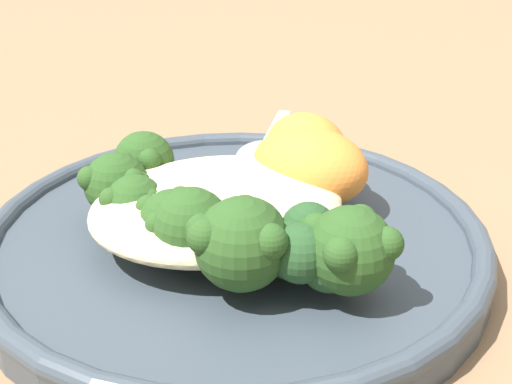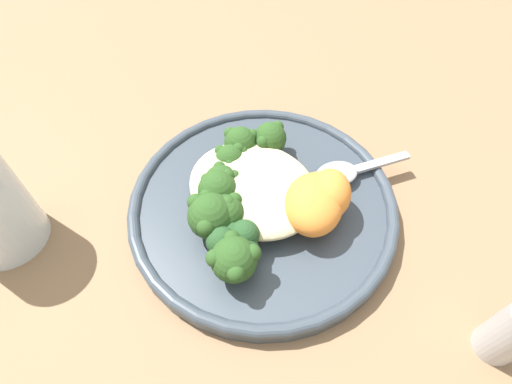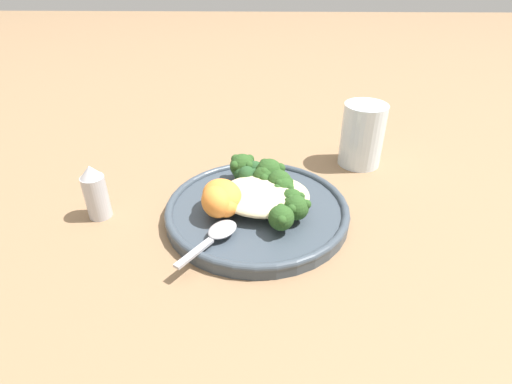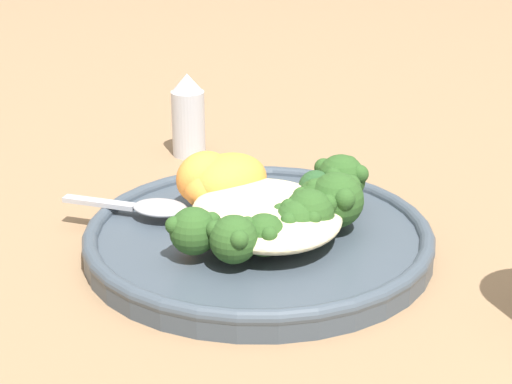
{
  "view_description": "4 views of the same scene",
  "coord_description": "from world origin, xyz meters",
  "px_view_note": "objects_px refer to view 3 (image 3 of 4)",
  "views": [
    {
      "loc": [
        -0.1,
        -0.31,
        0.2
      ],
      "look_at": [
        0.01,
        -0.03,
        0.05
      ],
      "focal_mm": 50.0,
      "sensor_mm": 36.0,
      "label": 1
    },
    {
      "loc": [
        0.14,
        -0.2,
        0.34
      ],
      "look_at": [
        0.01,
        -0.02,
        0.05
      ],
      "focal_mm": 28.0,
      "sensor_mm": 36.0,
      "label": 2
    },
    {
      "loc": [
        -0.0,
        0.46,
        0.34
      ],
      "look_at": [
        0.01,
        0.0,
        0.05
      ],
      "focal_mm": 28.0,
      "sensor_mm": 36.0,
      "label": 3
    },
    {
      "loc": [
        -0.55,
        0.16,
        0.29
      ],
      "look_at": [
        0.03,
        -0.01,
        0.04
      ],
      "focal_mm": 60.0,
      "sensor_mm": 36.0,
      "label": 4
    }
  ],
  "objects_px": {
    "broccoli_stalk_6": "(263,176)",
    "salt_shaker": "(92,192)",
    "water_glass": "(360,135)",
    "sweet_potato_chunk_0": "(213,202)",
    "broccoli_stalk_1": "(284,207)",
    "broccoli_stalk_7": "(240,171)",
    "kale_tuft": "(246,173)",
    "plate": "(254,210)",
    "quinoa_mound": "(262,195)",
    "broccoli_stalk_2": "(279,201)",
    "broccoli_stalk_4": "(271,186)",
    "sweet_potato_chunk_2": "(219,197)",
    "sweet_potato_chunk_1": "(220,204)",
    "broccoli_stalk_3": "(273,191)",
    "broccoli_stalk_0": "(271,214)",
    "broccoli_stalk_5": "(260,181)",
    "spoon": "(215,233)"
  },
  "relations": [
    {
      "from": "water_glass",
      "to": "sweet_potato_chunk_0",
      "type": "bearing_deg",
      "value": 40.27
    },
    {
      "from": "kale_tuft",
      "to": "broccoli_stalk_7",
      "type": "bearing_deg",
      "value": -12.47
    },
    {
      "from": "broccoli_stalk_4",
      "to": "water_glass",
      "type": "relative_size",
      "value": 0.69
    },
    {
      "from": "sweet_potato_chunk_0",
      "to": "broccoli_stalk_3",
      "type": "bearing_deg",
      "value": -153.26
    },
    {
      "from": "spoon",
      "to": "broccoli_stalk_3",
      "type": "bearing_deg",
      "value": 173.17
    },
    {
      "from": "plate",
      "to": "broccoli_stalk_7",
      "type": "bearing_deg",
      "value": -70.15
    },
    {
      "from": "broccoli_stalk_0",
      "to": "broccoli_stalk_6",
      "type": "distance_m",
      "value": 0.09
    },
    {
      "from": "broccoli_stalk_1",
      "to": "kale_tuft",
      "type": "bearing_deg",
      "value": 146.54
    },
    {
      "from": "plate",
      "to": "sweet_potato_chunk_2",
      "type": "height_order",
      "value": "sweet_potato_chunk_2"
    },
    {
      "from": "plate",
      "to": "broccoli_stalk_1",
      "type": "xyz_separation_m",
      "value": [
        -0.04,
        0.03,
        0.03
      ]
    },
    {
      "from": "broccoli_stalk_6",
      "to": "spoon",
      "type": "distance_m",
      "value": 0.13
    },
    {
      "from": "plate",
      "to": "water_glass",
      "type": "xyz_separation_m",
      "value": [
        -0.18,
        -0.17,
        0.04
      ]
    },
    {
      "from": "plate",
      "to": "quinoa_mound",
      "type": "relative_size",
      "value": 2.05
    },
    {
      "from": "sweet_potato_chunk_1",
      "to": "kale_tuft",
      "type": "bearing_deg",
      "value": -109.66
    },
    {
      "from": "broccoli_stalk_1",
      "to": "sweet_potato_chunk_0",
      "type": "relative_size",
      "value": 2.02
    },
    {
      "from": "broccoli_stalk_6",
      "to": "salt_shaker",
      "type": "distance_m",
      "value": 0.25
    },
    {
      "from": "plate",
      "to": "broccoli_stalk_3",
      "type": "bearing_deg",
      "value": -154.67
    },
    {
      "from": "plate",
      "to": "water_glass",
      "type": "relative_size",
      "value": 2.4
    },
    {
      "from": "broccoli_stalk_6",
      "to": "water_glass",
      "type": "relative_size",
      "value": 0.94
    },
    {
      "from": "broccoli_stalk_6",
      "to": "water_glass",
      "type": "distance_m",
      "value": 0.21
    },
    {
      "from": "kale_tuft",
      "to": "spoon",
      "type": "bearing_deg",
      "value": 75.81
    },
    {
      "from": "broccoli_stalk_0",
      "to": "broccoli_stalk_5",
      "type": "bearing_deg",
      "value": 150.74
    },
    {
      "from": "broccoli_stalk_7",
      "to": "sweet_potato_chunk_2",
      "type": "relative_size",
      "value": 1.86
    },
    {
      "from": "broccoli_stalk_7",
      "to": "broccoli_stalk_4",
      "type": "bearing_deg",
      "value": -139.76
    },
    {
      "from": "water_glass",
      "to": "broccoli_stalk_1",
      "type": "bearing_deg",
      "value": 55.16
    },
    {
      "from": "broccoli_stalk_2",
      "to": "plate",
      "type": "bearing_deg",
      "value": 171.95
    },
    {
      "from": "quinoa_mound",
      "to": "sweet_potato_chunk_0",
      "type": "xyz_separation_m",
      "value": [
        0.07,
        0.03,
        0.01
      ]
    },
    {
      "from": "broccoli_stalk_2",
      "to": "spoon",
      "type": "distance_m",
      "value": 0.1
    },
    {
      "from": "plate",
      "to": "kale_tuft",
      "type": "distance_m",
      "value": 0.07
    },
    {
      "from": "broccoli_stalk_6",
      "to": "broccoli_stalk_7",
      "type": "bearing_deg",
      "value": 90.25
    },
    {
      "from": "broccoli_stalk_2",
      "to": "sweet_potato_chunk_2",
      "type": "relative_size",
      "value": 1.64
    },
    {
      "from": "water_glass",
      "to": "broccoli_stalk_6",
      "type": "bearing_deg",
      "value": 36.61
    },
    {
      "from": "broccoli_stalk_2",
      "to": "broccoli_stalk_4",
      "type": "relative_size",
      "value": 1.43
    },
    {
      "from": "broccoli_stalk_0",
      "to": "broccoli_stalk_6",
      "type": "xyz_separation_m",
      "value": [
        0.01,
        -0.09,
        0.0
      ]
    },
    {
      "from": "broccoli_stalk_0",
      "to": "kale_tuft",
      "type": "bearing_deg",
      "value": 159.42
    },
    {
      "from": "sweet_potato_chunk_1",
      "to": "broccoli_stalk_3",
      "type": "bearing_deg",
      "value": -151.36
    },
    {
      "from": "plate",
      "to": "broccoli_stalk_2",
      "type": "distance_m",
      "value": 0.04
    },
    {
      "from": "broccoli_stalk_5",
      "to": "broccoli_stalk_6",
      "type": "xyz_separation_m",
      "value": [
        -0.0,
        -0.01,
        0.0
      ]
    },
    {
      "from": "broccoli_stalk_5",
      "to": "water_glass",
      "type": "xyz_separation_m",
      "value": [
        -0.17,
        -0.13,
        0.02
      ]
    },
    {
      "from": "broccoli_stalk_6",
      "to": "kale_tuft",
      "type": "distance_m",
      "value": 0.03
    },
    {
      "from": "broccoli_stalk_4",
      "to": "sweet_potato_chunk_2",
      "type": "xyz_separation_m",
      "value": [
        0.07,
        0.04,
        0.0
      ]
    },
    {
      "from": "quinoa_mound",
      "to": "broccoli_stalk_2",
      "type": "relative_size",
      "value": 1.18
    },
    {
      "from": "broccoli_stalk_0",
      "to": "sweet_potato_chunk_1",
      "type": "height_order",
      "value": "broccoli_stalk_0"
    },
    {
      "from": "broccoli_stalk_1",
      "to": "sweet_potato_chunk_1",
      "type": "relative_size",
      "value": 2.19
    },
    {
      "from": "broccoli_stalk_7",
      "to": "broccoli_stalk_5",
      "type": "bearing_deg",
      "value": -140.4
    },
    {
      "from": "quinoa_mound",
      "to": "broccoli_stalk_1",
      "type": "xyz_separation_m",
      "value": [
        -0.03,
        0.03,
        0.0
      ]
    },
    {
      "from": "broccoli_stalk_0",
      "to": "salt_shaker",
      "type": "height_order",
      "value": "salt_shaker"
    },
    {
      "from": "broccoli_stalk_2",
      "to": "sweet_potato_chunk_1",
      "type": "relative_size",
      "value": 2.39
    },
    {
      "from": "broccoli_stalk_7",
      "to": "sweet_potato_chunk_0",
      "type": "xyz_separation_m",
      "value": [
        0.03,
        0.09,
        0.0
      ]
    },
    {
      "from": "broccoli_stalk_1",
      "to": "salt_shaker",
      "type": "distance_m",
      "value": 0.27
    }
  ]
}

